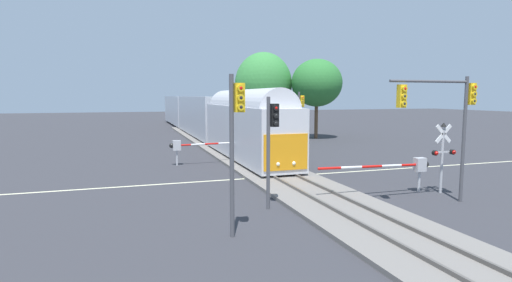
{
  "coord_description": "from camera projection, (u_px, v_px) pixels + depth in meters",
  "views": [
    {
      "loc": [
        -8.9,
        -22.94,
        4.96
      ],
      "look_at": [
        -0.71,
        2.31,
        2.0
      ],
      "focal_mm": 28.3,
      "sensor_mm": 36.0,
      "label": 1
    }
  ],
  "objects": [
    {
      "name": "ground_plane",
      "position": [
        278.0,
        177.0,
        24.97
      ],
      "size": [
        220.0,
        220.0,
        0.0
      ],
      "primitive_type": "plane",
      "color": "#333338"
    },
    {
      "name": "road_centre_stripe",
      "position": [
        278.0,
        176.0,
        24.97
      ],
      "size": [
        44.0,
        0.2,
        0.01
      ],
      "color": "beige",
      "rests_on": "ground"
    },
    {
      "name": "railway_track",
      "position": [
        278.0,
        175.0,
        24.96
      ],
      "size": [
        4.4,
        80.0,
        0.32
      ],
      "color": "slate",
      "rests_on": "ground"
    },
    {
      "name": "commuter_train",
      "position": [
        201.0,
        114.0,
        49.5
      ],
      "size": [
        3.04,
        58.68,
        5.16
      ],
      "color": "silver",
      "rests_on": "railway_track"
    },
    {
      "name": "crossing_gate_near",
      "position": [
        407.0,
        166.0,
        20.55
      ],
      "size": [
        6.36,
        0.4,
        1.8
      ],
      "color": "#B7B7BC",
      "rests_on": "ground"
    },
    {
      "name": "crossing_signal_mast",
      "position": [
        443.0,
        150.0,
        20.48
      ],
      "size": [
        1.36,
        0.44,
        3.64
      ],
      "color": "#B2B2B7",
      "rests_on": "ground"
    },
    {
      "name": "crossing_gate_far",
      "position": [
        185.0,
        146.0,
        29.02
      ],
      "size": [
        5.67,
        0.4,
        1.8
      ],
      "color": "#B7B7BC",
      "rests_on": "ground"
    },
    {
      "name": "traffic_signal_median",
      "position": [
        272.0,
        134.0,
        17.47
      ],
      "size": [
        0.53,
        0.38,
        4.94
      ],
      "color": "#4C4C51",
      "rests_on": "ground"
    },
    {
      "name": "traffic_signal_far_side",
      "position": [
        300.0,
        112.0,
        34.67
      ],
      "size": [
        0.53,
        0.38,
        5.33
      ],
      "color": "#4C4C51",
      "rests_on": "ground"
    },
    {
      "name": "traffic_signal_near_left",
      "position": [
        236.0,
        129.0,
        13.89
      ],
      "size": [
        0.53,
        0.38,
        5.71
      ],
      "color": "#4C4C51",
      "rests_on": "ground"
    },
    {
      "name": "traffic_signal_near_right",
      "position": [
        446.0,
        108.0,
        18.18
      ],
      "size": [
        4.61,
        0.38,
        5.86
      ],
      "color": "#4C4C51",
      "rests_on": "ground"
    },
    {
      "name": "oak_far_right",
      "position": [
        317.0,
        83.0,
        46.72
      ],
      "size": [
        5.87,
        5.87,
        9.24
      ],
      "color": "brown",
      "rests_on": "ground"
    },
    {
      "name": "elm_centre_background",
      "position": [
        263.0,
        84.0,
        48.74
      ],
      "size": [
        6.89,
        6.89,
        10.22
      ],
      "color": "#4C3828",
      "rests_on": "ground"
    }
  ]
}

